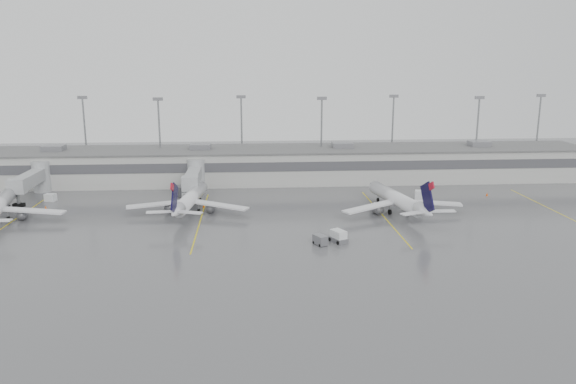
{
  "coord_description": "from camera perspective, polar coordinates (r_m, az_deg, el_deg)",
  "views": [
    {
      "loc": [
        -8.2,
        -79.03,
        29.13
      ],
      "look_at": [
        -0.93,
        24.0,
        5.0
      ],
      "focal_mm": 35.0,
      "sensor_mm": 36.0,
      "label": 1
    }
  ],
  "objects": [
    {
      "name": "ground",
      "position": [
        84.63,
        1.79,
        -6.99
      ],
      "size": [
        260.0,
        260.0,
        0.0
      ],
      "primitive_type": "plane",
      "color": "#565658",
      "rests_on": "ground"
    },
    {
      "name": "baggage_tug",
      "position": [
        93.15,
        5.15,
        -4.62
      ],
      "size": [
        3.12,
        3.65,
        2.01
      ],
      "rotation": [
        0.0,
        0.0,
        0.48
      ],
      "color": "white",
      "rests_on": "ground"
    },
    {
      "name": "cone_d",
      "position": [
        132.04,
        19.56,
        -0.2
      ],
      "size": [
        0.48,
        0.48,
        0.76
      ],
      "primitive_type": "cone",
      "color": "#F45105",
      "rests_on": "ground"
    },
    {
      "name": "light_masts",
      "position": [
        144.04,
        -0.75,
        6.33
      ],
      "size": [
        142.4,
        8.0,
        20.6
      ],
      "color": "gray",
      "rests_on": "ground"
    },
    {
      "name": "gse_loader",
      "position": [
        126.7,
        -10.96,
        0.12
      ],
      "size": [
        2.99,
        3.92,
        2.18
      ],
      "primitive_type": "cube",
      "rotation": [
        0.0,
        0.0,
        0.26
      ],
      "color": "slate",
      "rests_on": "ground"
    },
    {
      "name": "jet_mid_right",
      "position": [
        111.71,
        11.14,
        -0.73
      ],
      "size": [
        24.48,
        27.69,
        9.03
      ],
      "rotation": [
        0.0,
        0.0,
        0.19
      ],
      "color": "white",
      "rests_on": "ground"
    },
    {
      "name": "cone_c",
      "position": [
        126.44,
        9.95,
        -0.21
      ],
      "size": [
        0.44,
        0.44,
        0.69
      ],
      "primitive_type": "cone",
      "color": "#F45105",
      "rests_on": "ground"
    },
    {
      "name": "jet_bridge_right",
      "position": [
        127.88,
        -9.48,
        1.57
      ],
      "size": [
        4.0,
        17.2,
        7.0
      ],
      "color": "#989B9D",
      "rests_on": "ground"
    },
    {
      "name": "jet_bridge_left",
      "position": [
        135.79,
        -24.34,
        1.25
      ],
      "size": [
        4.0,
        17.2,
        7.0
      ],
      "color": "#989B9D",
      "rests_on": "ground"
    },
    {
      "name": "terminal",
      "position": [
        139.51,
        -0.6,
        2.84
      ],
      "size": [
        152.0,
        17.0,
        9.45
      ],
      "color": "#AFAFAA",
      "rests_on": "ground"
    },
    {
      "name": "stand_markings",
      "position": [
        107.38,
        0.5,
        -2.59
      ],
      "size": [
        105.25,
        40.0,
        0.01
      ],
      "color": "yellow",
      "rests_on": "ground"
    },
    {
      "name": "baggage_cart",
      "position": [
        91.56,
        3.28,
        -4.87
      ],
      "size": [
        2.42,
        2.88,
        1.61
      ],
      "rotation": [
        0.0,
        0.0,
        0.48
      ],
      "color": "slate",
      "rests_on": "ground"
    },
    {
      "name": "gse_uld_c",
      "position": [
        124.31,
        13.41,
        -0.31
      ],
      "size": [
        3.19,
        2.61,
        1.95
      ],
      "primitive_type": "cube",
      "rotation": [
        0.0,
        0.0,
        -0.32
      ],
      "color": "white",
      "rests_on": "ground"
    },
    {
      "name": "cone_a",
      "position": [
        123.63,
        -23.4,
        -1.43
      ],
      "size": [
        0.4,
        0.4,
        0.64
      ],
      "primitive_type": "cone",
      "color": "#F45105",
      "rests_on": "ground"
    },
    {
      "name": "gse_uld_b",
      "position": [
        121.42,
        -10.09,
        -0.52
      ],
      "size": [
        2.86,
        2.38,
        1.73
      ],
      "primitive_type": "cube",
      "rotation": [
        0.0,
        0.0,
        0.36
      ],
      "color": "white",
      "rests_on": "ground"
    },
    {
      "name": "gse_uld_a",
      "position": [
        129.93,
        -22.99,
        -0.51
      ],
      "size": [
        2.51,
        1.98,
        1.57
      ],
      "primitive_type": "cube",
      "rotation": [
        0.0,
        0.0,
        -0.25
      ],
      "color": "white",
      "rests_on": "ground"
    },
    {
      "name": "cone_b",
      "position": [
        115.78,
        -8.57,
        -1.38
      ],
      "size": [
        0.47,
        0.47,
        0.75
      ],
      "primitive_type": "cone",
      "color": "#F45105",
      "rests_on": "ground"
    },
    {
      "name": "jet_mid_left",
      "position": [
        111.6,
        -9.98,
        -0.74
      ],
      "size": [
        23.94,
        27.0,
        8.75
      ],
      "rotation": [
        0.0,
        0.0,
        -0.13
      ],
      "color": "white",
      "rests_on": "ground"
    }
  ]
}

